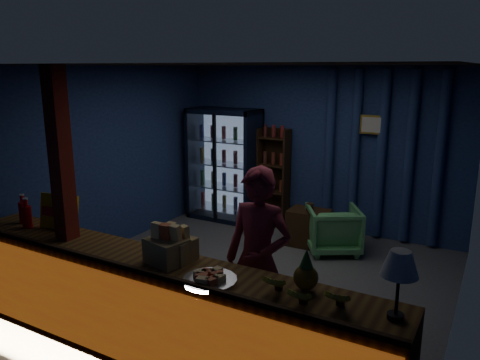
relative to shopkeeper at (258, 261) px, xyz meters
The scene contains 19 objects.
ground 1.73m from the shopkeeper, 119.30° to the left, with size 4.60×4.60×0.00m, color #515154.
room_walls 1.65m from the shopkeeper, 119.30° to the left, with size 4.60×4.60×4.60m.
counter 1.03m from the shopkeeper, 140.38° to the right, with size 4.40×0.57×0.99m.
support_post 1.93m from the shopkeeper, 161.49° to the right, with size 0.16×0.16×2.60m, color maroon.
beverage_cooler 3.95m from the shopkeeper, 125.31° to the left, with size 1.20×0.62×1.90m.
bottle_shelf 3.65m from the shopkeeper, 113.07° to the left, with size 0.50×0.28×1.60m.
curtain_folds 3.48m from the shopkeeper, 85.54° to the left, with size 1.74×0.14×2.50m.
framed_picture 3.52m from the shopkeeper, 88.00° to the left, with size 0.36×0.04×0.28m.
shopkeeper is the anchor object (origin of this frame).
green_chair 2.67m from the shopkeeper, 93.20° to the left, with size 0.70×0.73×0.66m, color #59B265.
side_table 2.79m from the shopkeeper, 101.25° to the left, with size 0.60×0.44×0.64m.
yellow_sign 2.13m from the shopkeeper, 167.64° to the right, with size 0.46×0.17×0.36m.
soda_bottles 2.54m from the shopkeeper, 167.52° to the right, with size 0.26×0.18×0.32m.
snack_box_left 0.76m from the shopkeeper, 137.00° to the right, with size 0.31×0.26×0.32m.
snack_box_centre 0.85m from the shopkeeper, 134.09° to the right, with size 0.38×0.34×0.35m.
pastry_tray 0.72m from the shopkeeper, 94.57° to the right, with size 0.43×0.43×0.07m.
banana_bunches 0.97m from the shopkeeper, 42.31° to the right, with size 0.68×0.27×0.15m.
table_lamp 1.51m from the shopkeeper, 23.61° to the right, with size 0.25×0.25×0.48m.
pineapple 0.84m from the shopkeeper, 36.87° to the right, with size 0.19×0.19×0.32m.
Camera 1 is at (2.53, -4.81, 2.57)m, focal length 35.00 mm.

